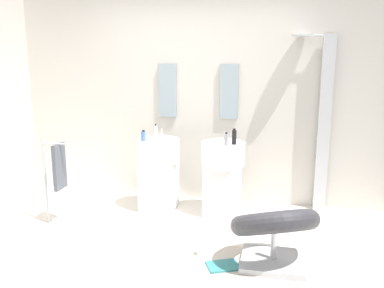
% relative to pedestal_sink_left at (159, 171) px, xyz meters
% --- Properties ---
extents(ground_plane, '(4.80, 3.60, 0.04)m').
position_rel_pedestal_sink_left_xyz_m(ground_plane, '(0.38, -1.14, -0.49)').
color(ground_plane, silver).
extents(rear_partition, '(4.80, 0.10, 2.60)m').
position_rel_pedestal_sink_left_xyz_m(rear_partition, '(0.38, 0.51, 0.83)').
color(rear_partition, beige).
rests_on(rear_partition, ground_plane).
extents(pedestal_sink_left, '(0.49, 0.49, 0.95)m').
position_rel_pedestal_sink_left_xyz_m(pedestal_sink_left, '(0.00, 0.00, 0.00)').
color(pedestal_sink_left, white).
rests_on(pedestal_sink_left, ground_plane).
extents(pedestal_sink_right, '(0.49, 0.49, 0.95)m').
position_rel_pedestal_sink_left_xyz_m(pedestal_sink_right, '(0.77, 0.00, 0.00)').
color(pedestal_sink_right, white).
rests_on(pedestal_sink_right, ground_plane).
extents(vanity_mirror_left, '(0.22, 0.03, 0.66)m').
position_rel_pedestal_sink_left_xyz_m(vanity_mirror_left, '(0.00, 0.44, 0.91)').
color(vanity_mirror_left, '#8C9EA8').
extents(vanity_mirror_right, '(0.22, 0.03, 0.66)m').
position_rel_pedestal_sink_left_xyz_m(vanity_mirror_right, '(0.77, 0.44, 0.91)').
color(vanity_mirror_right, '#8C9EA8').
extents(shower_column, '(0.49, 0.24, 2.05)m').
position_rel_pedestal_sink_left_xyz_m(shower_column, '(1.87, 0.39, 0.61)').
color(shower_column, '#B7BABF').
rests_on(shower_column, ground_plane).
extents(lounge_chair, '(1.04, 1.04, 0.65)m').
position_rel_pedestal_sink_left_xyz_m(lounge_chair, '(1.38, -1.10, -0.12)').
color(lounge_chair, '#B7BABF').
rests_on(lounge_chair, ground_plane).
extents(towel_rack, '(0.37, 0.22, 0.95)m').
position_rel_pedestal_sink_left_xyz_m(towel_rack, '(-0.94, -0.66, 0.16)').
color(towel_rack, '#B7BABF').
rests_on(towel_rack, ground_plane).
extents(area_rug, '(1.25, 0.61, 0.01)m').
position_rel_pedestal_sink_left_xyz_m(area_rug, '(0.68, -1.14, -0.46)').
color(area_rug, beige).
rests_on(area_rug, ground_plane).
extents(magazine_teal, '(0.33, 0.30, 0.02)m').
position_rel_pedestal_sink_left_xyz_m(magazine_teal, '(0.96, -1.25, -0.45)').
color(magazine_teal, teal).
rests_on(magazine_teal, area_rug).
extents(coffee_mug, '(0.08, 0.08, 0.09)m').
position_rel_pedestal_sink_left_xyz_m(coffee_mug, '(0.72, -1.08, -0.41)').
color(coffee_mug, white).
rests_on(coffee_mug, area_rug).
extents(soap_bottle_clear, '(0.04, 0.04, 0.16)m').
position_rel_pedestal_sink_left_xyz_m(soap_bottle_clear, '(-0.06, 0.12, 0.46)').
color(soap_bottle_clear, silver).
rests_on(soap_bottle_clear, pedestal_sink_left).
extents(soap_bottle_grey, '(0.04, 0.04, 0.15)m').
position_rel_pedestal_sink_left_xyz_m(soap_bottle_grey, '(0.82, -0.16, 0.45)').
color(soap_bottle_grey, '#99999E').
rests_on(soap_bottle_grey, pedestal_sink_right).
extents(soap_bottle_blue, '(0.05, 0.05, 0.13)m').
position_rel_pedestal_sink_left_xyz_m(soap_bottle_blue, '(-0.14, -0.12, 0.44)').
color(soap_bottle_blue, '#4C72B7').
rests_on(soap_bottle_blue, pedestal_sink_left).
extents(soap_bottle_black, '(0.05, 0.05, 0.18)m').
position_rel_pedestal_sink_left_xyz_m(soap_bottle_black, '(0.90, -0.08, 0.47)').
color(soap_bottle_black, black).
rests_on(soap_bottle_black, pedestal_sink_right).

